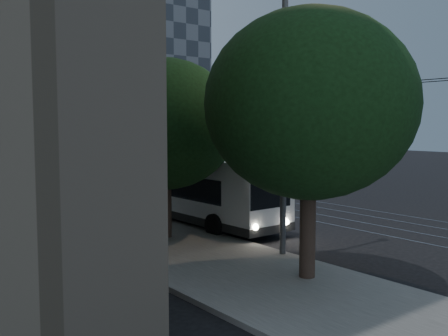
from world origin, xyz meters
TOP-DOWN VIEW (x-y plane):
  - ground at (0.00, 0.00)m, footprint 120.00×120.00m
  - sidewalk at (-7.50, 20.00)m, footprint 5.00×90.00m
  - tram_rails at (2.50, 20.00)m, footprint 4.52×90.00m
  - overhead_wires at (-4.97, 20.00)m, footprint 2.23×90.00m
  - building_distant_right at (18.00, 55.00)m, footprint 22.00×18.00m
  - trolleybus at (-4.10, 3.34)m, footprint 2.62×11.49m
  - pickup_silver at (-4.30, 13.26)m, footprint 3.24×5.79m
  - car_white_a at (-4.30, 18.54)m, footprint 2.21×4.15m
  - car_white_b at (-3.86, 19.50)m, footprint 2.43×5.43m
  - car_white_c at (-4.30, 25.63)m, footprint 2.57×4.57m
  - car_white_d at (-4.30, 33.94)m, footprint 3.05×4.70m
  - tree_0 at (-6.50, -6.37)m, footprint 5.75×5.75m
  - tree_1 at (-7.00, 0.32)m, footprint 5.41×5.41m
  - tree_2 at (-6.50, 11.48)m, footprint 3.97×3.97m
  - tree_3 at (-6.50, 20.86)m, footprint 4.68×4.68m
  - streetlamp_near at (-4.84, -4.16)m, footprint 2.68×0.44m
  - streetlamp_far at (-5.38, 24.80)m, footprint 2.52×0.44m

SIDE VIEW (x-z plane):
  - ground at x=0.00m, z-range 0.00..0.00m
  - tram_rails at x=2.50m, z-range 0.00..0.02m
  - sidewalk at x=-7.50m, z-range 0.00..0.15m
  - car_white_a at x=-4.30m, z-range 0.00..1.34m
  - car_white_c at x=-4.30m, z-range 0.00..1.43m
  - car_white_d at x=-4.30m, z-range 0.00..1.49m
  - pickup_silver at x=-4.30m, z-range 0.00..1.53m
  - car_white_b at x=-3.86m, z-range 0.00..1.54m
  - trolleybus at x=-4.10m, z-range -1.24..4.38m
  - overhead_wires at x=-4.97m, z-range 0.47..6.47m
  - tree_2 at x=-6.50m, z-range 1.24..7.35m
  - tree_1 at x=-7.00m, z-range 0.97..7.80m
  - tree_3 at x=-6.50m, z-range 1.14..7.65m
  - tree_0 at x=-6.50m, z-range 1.16..8.66m
  - streetlamp_far at x=-5.38m, z-range 1.05..11.54m
  - streetlamp_near at x=-4.84m, z-range 1.08..12.34m
  - building_distant_right at x=18.00m, z-range 0.00..24.00m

